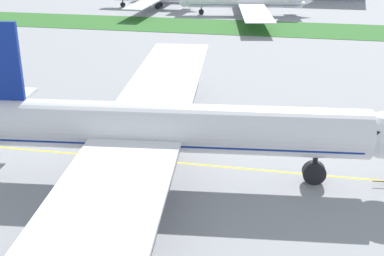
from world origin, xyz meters
name	(u,v)px	position (x,y,z in m)	size (l,w,h in m)	color
ground_plane	(141,165)	(0.00, 0.00, 0.00)	(600.00, 600.00, 0.00)	gray
apron_taxi_line	(144,160)	(0.00, 1.50, 0.00)	(280.00, 0.36, 0.01)	yellow
grass_median_strip	(232,27)	(0.00, 96.72, 0.05)	(320.00, 24.00, 0.10)	#2D6628
airliner_foreground	(152,128)	(2.44, -2.78, 6.47)	(59.92, 95.86, 19.05)	white
parked_airliner_far_right	(247,2)	(2.07, 120.19, 4.28)	(45.62, 74.73, 12.60)	white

